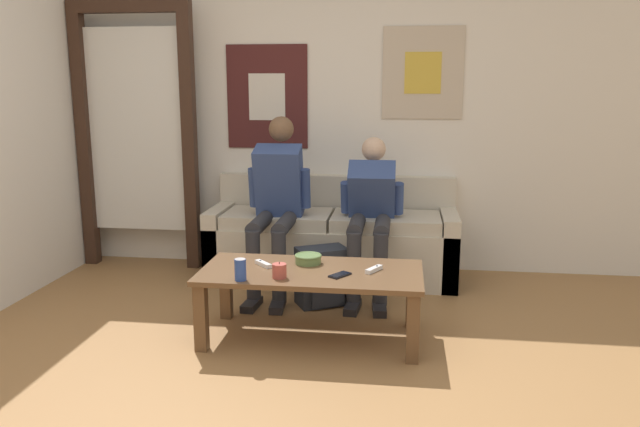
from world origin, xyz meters
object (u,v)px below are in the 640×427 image
couch (332,241)px  game_controller_near_right (263,264)px  pillar_candle (279,271)px  game_controller_near_left (374,269)px  coffee_table (311,281)px  person_seated_adult (276,197)px  ceramic_bowl (308,258)px  cell_phone (340,275)px  drink_can_blue (240,270)px  person_seated_teen (371,208)px  backpack (322,278)px

couch → game_controller_near_right: couch is taller
pillar_candle → game_controller_near_left: (0.53, 0.20, -0.03)m
game_controller_near_right → couch: bearing=76.4°
coffee_table → person_seated_adult: person_seated_adult is taller
coffee_table → ceramic_bowl: (-0.04, 0.14, 0.10)m
coffee_table → cell_phone: (0.18, -0.09, 0.07)m
ceramic_bowl → drink_can_blue: drink_can_blue is taller
person_seated_adult → game_controller_near_right: bearing=-84.0°
pillar_candle → person_seated_adult: bearing=102.3°
pillar_candle → game_controller_near_right: size_ratio=0.74×
person_seated_adult → person_seated_teen: 0.69m
drink_can_blue → game_controller_near_right: (0.06, 0.29, -0.05)m
ceramic_bowl → drink_can_blue: bearing=-130.5°
pillar_candle → drink_can_blue: size_ratio=0.76×
backpack → couch: bearing=90.2°
ceramic_bowl → couch: bearing=88.6°
backpack → ceramic_bowl: 0.53m
ceramic_bowl → drink_can_blue: 0.50m
ceramic_bowl → cell_phone: 0.32m
couch → person_seated_adult: 0.65m
couch → coffee_table: (0.01, -1.24, 0.07)m
coffee_table → backpack: (-0.01, 0.59, -0.17)m
person_seated_teen → ceramic_bowl: bearing=-113.1°
game_controller_near_left → coffee_table: bearing=-176.0°
person_seated_adult → person_seated_teen: person_seated_adult is taller
game_controller_near_right → cell_phone: bearing=-16.1°
couch → ceramic_bowl: couch is taller
game_controller_near_left → cell_phone: 0.22m
backpack → pillar_candle: 0.82m
couch → cell_phone: size_ratio=12.83×
couch → ceramic_bowl: bearing=-91.4°
couch → pillar_candle: couch is taller
coffee_table → game_controller_near_left: 0.38m
pillar_candle → game_controller_near_right: bearing=123.3°
person_seated_teen → cell_phone: 1.05m
coffee_table → game_controller_near_left: bearing=4.0°
backpack → game_controller_near_left: bearing=-56.1°
game_controller_near_left → pillar_candle: bearing=-159.6°
coffee_table → game_controller_near_right: size_ratio=10.22×
backpack → game_controller_near_left: (0.38, -0.57, 0.25)m
person_seated_teen → game_controller_near_left: size_ratio=7.81×
coffee_table → person_seated_teen: person_seated_teen is taller
ceramic_bowl → cell_phone: size_ratio=1.12×
person_seated_teen → person_seated_adult: bearing=-177.7°
person_seated_teen → backpack: 0.63m
drink_can_blue → game_controller_near_right: bearing=77.8°
pillar_candle → game_controller_near_left: 0.56m
ceramic_bowl → game_controller_near_right: size_ratio=1.30×
person_seated_adult → person_seated_teen: size_ratio=1.14×
person_seated_adult → cell_phone: (0.57, -0.99, -0.26)m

